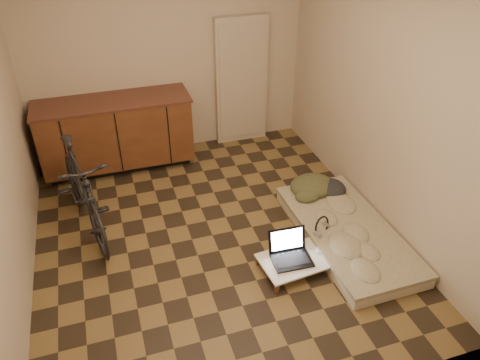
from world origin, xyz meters
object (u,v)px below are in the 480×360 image
object	(u,v)px
bicycle	(82,186)
laptop	(290,253)
futon	(347,233)
lap_desk	(297,260)

from	to	relation	value
bicycle	laptop	xyz separation A→B (m)	(1.78, -1.19, -0.36)
bicycle	laptop	distance (m)	2.17
bicycle	futon	distance (m)	2.73
futon	lap_desk	size ratio (longest dim) A/B	2.41
lap_desk	laptop	size ratio (longest dim) A/B	1.93
bicycle	lap_desk	world-z (taller)	bicycle
futon	lap_desk	xyz separation A→B (m)	(-0.66, -0.24, 0.02)
lap_desk	laptop	distance (m)	0.10
futon	bicycle	bearing A→B (deg)	157.75
bicycle	futon	size ratio (longest dim) A/B	0.92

